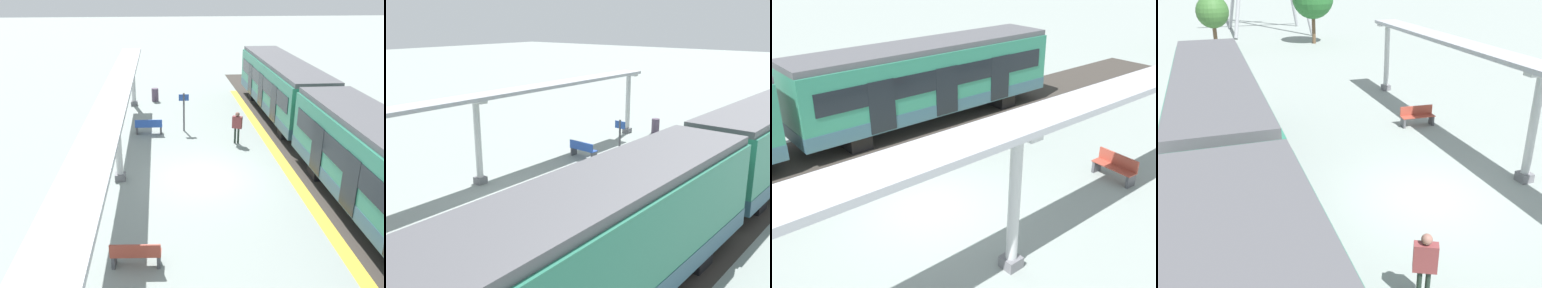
# 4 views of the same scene
# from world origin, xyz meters

# --- Properties ---
(ground_plane) EXTENTS (176.00, 176.00, 0.00)m
(ground_plane) POSITION_xyz_m (0.00, 0.00, 0.00)
(ground_plane) COLOR gray
(tactile_edge_strip) EXTENTS (0.50, 30.09, 0.01)m
(tactile_edge_strip) POSITION_xyz_m (-3.84, 0.00, 0.00)
(tactile_edge_strip) COLOR gold
(tactile_edge_strip) RESTS_ON ground
(trackbed) EXTENTS (3.20, 42.09, 0.01)m
(trackbed) POSITION_xyz_m (-5.69, 0.00, 0.00)
(trackbed) COLOR #38332D
(trackbed) RESTS_ON ground
(train_far_carriage) EXTENTS (2.65, 12.22, 3.48)m
(train_far_carriage) POSITION_xyz_m (-5.68, 4.19, 1.83)
(train_far_carriage) COLOR #29775D
(train_far_carriage) RESTS_ON ground
(canopy_pillar_second) EXTENTS (1.10, 0.44, 3.66)m
(canopy_pillar_second) POSITION_xyz_m (3.64, -0.09, 1.86)
(canopy_pillar_second) COLOR slate
(canopy_pillar_second) RESTS_ON ground
(canopy_beam) EXTENTS (1.20, 23.95, 0.16)m
(canopy_beam) POSITION_xyz_m (3.64, -0.02, 3.74)
(canopy_beam) COLOR #A8AAB2
(canopy_beam) RESTS_ON canopy_pillar_nearest
(bench_near_end) EXTENTS (1.52, 0.52, 0.86)m
(bench_near_end) POSITION_xyz_m (2.69, 5.80, 0.44)
(bench_near_end) COLOR #9F4132
(bench_near_end) RESTS_ON ground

